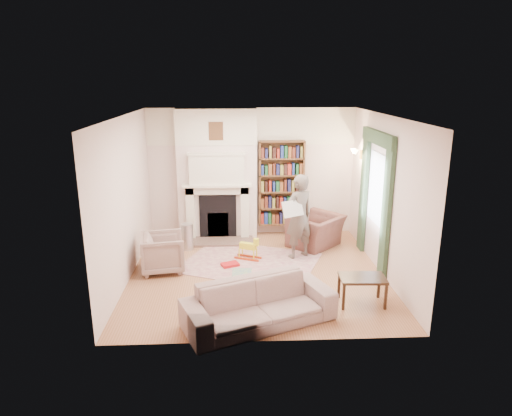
{
  "coord_description": "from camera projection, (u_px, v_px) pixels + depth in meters",
  "views": [
    {
      "loc": [
        -0.39,
        -7.63,
        3.4
      ],
      "look_at": [
        0.0,
        0.25,
        1.15
      ],
      "focal_mm": 32.0,
      "sensor_mm": 36.0,
      "label": 1
    }
  ],
  "objects": [
    {
      "name": "rug",
      "position": [
        250.0,
        263.0,
        8.71
      ],
      "size": [
        2.93,
        2.63,
        0.01
      ],
      "primitive_type": "cube",
      "rotation": [
        0.0,
        0.0,
        -0.4
      ],
      "color": "beige",
      "rests_on": "floor"
    },
    {
      "name": "wall_back",
      "position": [
        252.0,
        172.0,
        10.06
      ],
      "size": [
        4.5,
        0.0,
        4.5
      ],
      "primitive_type": "plane",
      "rotation": [
        1.57,
        0.0,
        0.0
      ],
      "color": "white",
      "rests_on": "floor"
    },
    {
      "name": "curtain_right",
      "position": [
        364.0,
        192.0,
        9.11
      ],
      "size": [
        0.07,
        0.32,
        2.4
      ],
      "primitive_type": "cube",
      "color": "#2E432B",
      "rests_on": "floor"
    },
    {
      "name": "man_reading",
      "position": [
        299.0,
        217.0,
        8.78
      ],
      "size": [
        0.72,
        0.64,
        1.67
      ],
      "primitive_type": "imported",
      "rotation": [
        0.0,
        0.0,
        3.65
      ],
      "color": "#5B5049",
      "rests_on": "floor"
    },
    {
      "name": "rocking_horse",
      "position": [
        248.0,
        248.0,
        8.84
      ],
      "size": [
        0.54,
        0.39,
        0.44
      ],
      "primitive_type": null,
      "rotation": [
        0.0,
        0.0,
        -0.41
      ],
      "color": "yellow",
      "rests_on": "rug"
    },
    {
      "name": "board_game",
      "position": [
        242.0,
        273.0,
        8.21
      ],
      "size": [
        0.36,
        0.36,
        0.03
      ],
      "primitive_type": "cube",
      "rotation": [
        0.0,
        0.0,
        -0.03
      ],
      "color": "#B8C144",
      "rests_on": "rug"
    },
    {
      "name": "ceiling",
      "position": [
        257.0,
        116.0,
        7.51
      ],
      "size": [
        4.5,
        4.5,
        0.0
      ],
      "primitive_type": "plane",
      "rotation": [
        3.14,
        0.0,
        0.0
      ],
      "color": "white",
      "rests_on": "wall_back"
    },
    {
      "name": "armchair_reading",
      "position": [
        316.0,
        231.0,
        9.52
      ],
      "size": [
        1.35,
        1.35,
        0.66
      ],
      "primitive_type": "imported",
      "rotation": [
        0.0,
        0.0,
        3.91
      ],
      "color": "#462E25",
      "rests_on": "floor"
    },
    {
      "name": "coffee_table",
      "position": [
        362.0,
        290.0,
        7.09
      ],
      "size": [
        0.72,
        0.48,
        0.45
      ],
      "primitive_type": null,
      "rotation": [
        0.0,
        0.0,
        -0.04
      ],
      "color": "#372213",
      "rests_on": "floor"
    },
    {
      "name": "game_box_lid",
      "position": [
        230.0,
        264.0,
        8.55
      ],
      "size": [
        0.37,
        0.31,
        0.05
      ],
      "primitive_type": "cube",
      "rotation": [
        0.0,
        0.0,
        0.38
      ],
      "color": "red",
      "rests_on": "rug"
    },
    {
      "name": "paraffin_heater",
      "position": [
        187.0,
        237.0,
        9.34
      ],
      "size": [
        0.31,
        0.31,
        0.55
      ],
      "primitive_type": "cylinder",
      "rotation": [
        0.0,
        0.0,
        -0.34
      ],
      "color": "#B8BAC1",
      "rests_on": "floor"
    },
    {
      "name": "fireplace",
      "position": [
        217.0,
        175.0,
        9.84
      ],
      "size": [
        1.7,
        0.58,
        2.8
      ],
      "color": "white",
      "rests_on": "floor"
    },
    {
      "name": "window",
      "position": [
        377.0,
        188.0,
        8.37
      ],
      "size": [
        0.02,
        0.9,
        1.3
      ],
      "primitive_type": "cube",
      "color": "silver",
      "rests_on": "wall_right"
    },
    {
      "name": "wall_left",
      "position": [
        125.0,
        200.0,
        7.79
      ],
      "size": [
        0.0,
        4.5,
        4.5
      ],
      "primitive_type": "plane",
      "rotation": [
        1.57,
        0.0,
        1.57
      ],
      "color": "white",
      "rests_on": "floor"
    },
    {
      "name": "bookcase",
      "position": [
        281.0,
        183.0,
        10.03
      ],
      "size": [
        1.0,
        0.24,
        1.85
      ],
      "primitive_type": "cube",
      "color": "brown",
      "rests_on": "floor"
    },
    {
      "name": "floor",
      "position": [
        257.0,
        273.0,
        8.28
      ],
      "size": [
        4.5,
        4.5,
        0.0
      ],
      "primitive_type": "plane",
      "color": "brown",
      "rests_on": "ground"
    },
    {
      "name": "wall_sconce",
      "position": [
        352.0,
        155.0,
        9.3
      ],
      "size": [
        0.2,
        0.24,
        0.24
      ],
      "primitive_type": null,
      "color": "gold",
      "rests_on": "wall_right"
    },
    {
      "name": "sofa",
      "position": [
        259.0,
        304.0,
        6.48
      ],
      "size": [
        2.3,
        1.59,
        0.63
      ],
      "primitive_type": "imported",
      "rotation": [
        0.0,
        0.0,
        0.39
      ],
      "color": "#B9A699",
      "rests_on": "floor"
    },
    {
      "name": "comic_annuals",
      "position": [
        272.0,
        281.0,
        7.91
      ],
      "size": [
        0.73,
        0.68,
        0.02
      ],
      "color": "red",
      "rests_on": "rug"
    },
    {
      "name": "curtain_left",
      "position": [
        386.0,
        212.0,
        7.77
      ],
      "size": [
        0.07,
        0.32,
        2.4
      ],
      "primitive_type": "cube",
      "color": "#2E432B",
      "rests_on": "floor"
    },
    {
      "name": "wall_front",
      "position": [
        266.0,
        243.0,
        5.74
      ],
      "size": [
        4.5,
        0.0,
        4.5
      ],
      "primitive_type": "plane",
      "rotation": [
        -1.57,
        0.0,
        0.0
      ],
      "color": "white",
      "rests_on": "floor"
    },
    {
      "name": "wall_right",
      "position": [
        384.0,
        196.0,
        8.01
      ],
      "size": [
        0.0,
        4.5,
        4.5
      ],
      "primitive_type": "plane",
      "rotation": [
        1.57,
        0.0,
        -1.57
      ],
      "color": "white",
      "rests_on": "floor"
    },
    {
      "name": "armchair_left",
      "position": [
        163.0,
        253.0,
        8.29
      ],
      "size": [
        0.88,
        0.86,
        0.7
      ],
      "primitive_type": "imported",
      "rotation": [
        0.0,
        0.0,
        1.74
      ],
      "color": "#B5A595",
      "rests_on": "floor"
    },
    {
      "name": "newspaper",
      "position": [
        293.0,
        209.0,
        8.52
      ],
      "size": [
        0.45,
        0.32,
        0.3
      ],
      "primitive_type": "cube",
      "rotation": [
        -0.35,
        0.0,
        0.5
      ],
      "color": "beige",
      "rests_on": "man_reading"
    },
    {
      "name": "pelmet",
      "position": [
        378.0,
        138.0,
        8.12
      ],
      "size": [
        0.09,
        1.7,
        0.24
      ],
      "primitive_type": "cube",
      "color": "#2E432B",
      "rests_on": "wall_right"
    }
  ]
}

